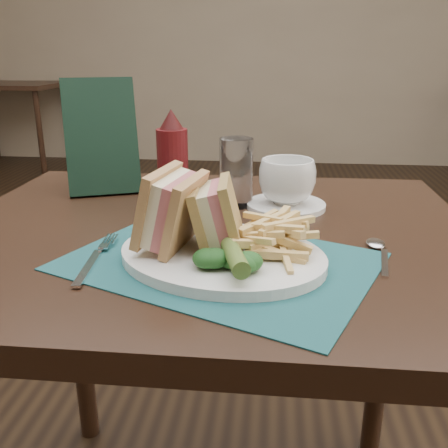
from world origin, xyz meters
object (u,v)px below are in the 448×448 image
Objects in this scene: table_bg_left at (15,125)px; sandwich_half_b at (202,213)px; check_presenter at (101,137)px; ketchup_bottle at (173,160)px; sandwich_half_a at (157,208)px; plate at (222,256)px; drinking_glass at (236,172)px; placemat at (219,261)px; coffee_cup at (287,181)px; table_main at (210,409)px; saucer at (286,205)px.

table_bg_left is 9.14× the size of sandwich_half_b.
check_presenter is (2.04, -3.43, 0.49)m from table_bg_left.
sandwich_half_a is at bearing -84.06° from ketchup_bottle.
drinking_glass is at bearing 109.93° from plate.
sandwich_half_b reaches higher than placemat.
ketchup_bottle reaches higher than coffee_cup.
table_main is 0.47m from coffee_cup.
plate reaches higher than placemat.
coffee_cup is at bearing 60.52° from sandwich_half_b.
check_presenter reaches higher than table_main.
table_main is 7.78× the size of sandwich_half_a.
plate is at bearing -58.30° from table_bg_left.
sandwich_half_b is at bearing -116.25° from coffee_cup.
sandwich_half_b is at bearing 12.87° from sandwich_half_a.
table_main is 4.30m from table_bg_left.
table_main is 0.59m from check_presenter.
check_presenter is at bearing 168.19° from coffee_cup.
ketchup_bottle reaches higher than sandwich_half_a.
plate is at bearing -64.41° from ketchup_bottle.
table_bg_left is 7.78× the size of sandwich_half_a.
table_main is 0.41m from plate.
plate reaches higher than table_bg_left.
saucer is at bearing 60.52° from sandwich_half_b.
check_presenter reaches higher than placemat.
ketchup_bottle is at bearing -174.11° from saucer.
sandwich_half_b is (-0.03, 0.02, 0.07)m from placemat.
placemat reaches higher than table_bg_left.
sandwich_half_a is at bearing -113.19° from table_main.
sandwich_half_b is at bearing -69.27° from ketchup_bottle.
sandwich_half_a is 0.06m from sandwich_half_b.
table_bg_left is 6.92× the size of drinking_glass.
table_main is 0.47m from sandwich_half_a.
saucer is (0.13, 0.25, -0.06)m from sandwich_half_b.
sandwich_half_a is at bearing -167.93° from plate.
sandwich_half_a is at bearing 179.14° from sandwich_half_b.
drinking_glass is at bearing 80.60° from sandwich_half_b.
table_bg_left is (-2.29, 3.63, 0.00)m from table_main.
plate reaches higher than table_main.
coffee_cup is 0.82× the size of drinking_glass.
table_main is 0.49m from ketchup_bottle.
coffee_cup is at bearing 5.89° from ketchup_bottle.
drinking_glass reaches higher than table_bg_left.
sandwich_half_a reaches higher than placemat.
saucer is 0.63× the size of check_presenter.
plate is 1.61× the size of ketchup_bottle.
check_presenter is (-0.38, 0.08, 0.06)m from coffee_cup.
plate is 2.00× the size of saucer.
drinking_glass is at bearing 174.95° from coffee_cup.
sandwich_half_a is 0.89× the size of drinking_glass.
drinking_glass reaches higher than placemat.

